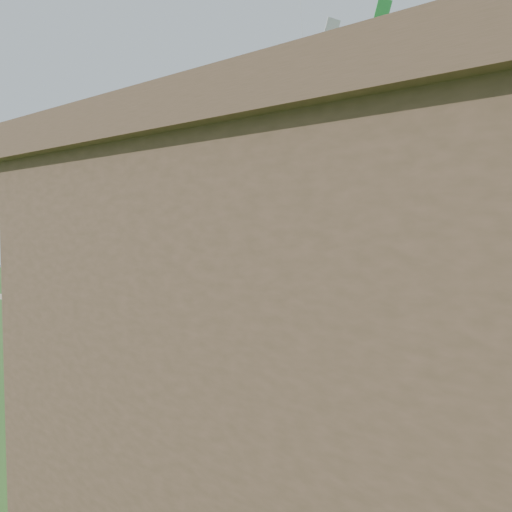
# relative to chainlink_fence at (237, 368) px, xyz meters

# --- Properties ---
(ground) EXTENTS (160.00, 160.00, 0.00)m
(ground) POSITION_rel_chainlink_fence_xyz_m (0.00, -6.00, -0.55)
(ground) COLOR #26511C
(ground) RESTS_ON ground
(sand_beach) EXTENTS (72.00, 20.00, 0.02)m
(sand_beach) POSITION_rel_chainlink_fence_xyz_m (0.00, 16.00, -0.55)
(sand_beach) COLOR tan
(sand_beach) RESTS_ON ground
(ocean) EXTENTS (160.00, 68.00, 0.02)m
(ocean) POSITION_rel_chainlink_fence_xyz_m (0.00, 60.00, -0.55)
(ocean) COLOR slate
(ocean) RESTS_ON ground
(chainlink_fence) EXTENTS (36.20, 0.20, 1.25)m
(chainlink_fence) POSITION_rel_chainlink_fence_xyz_m (0.00, 0.00, 0.00)
(chainlink_fence) COLOR brown
(chainlink_fence) RESTS_ON ground
(picnic_table) EXTENTS (1.66, 1.30, 0.67)m
(picnic_table) POSITION_rel_chainlink_fence_xyz_m (2.24, -3.21, -0.21)
(picnic_table) COLOR brown
(picnic_table) RESTS_ON ground
(octopus_kite) EXTENTS (4.36, 3.47, 8.01)m
(octopus_kite) POSITION_rel_chainlink_fence_xyz_m (-3.91, 7.57, 11.60)
(octopus_kite) COLOR red
(kite_white) EXTENTS (1.99, 1.76, 2.48)m
(kite_white) POSITION_rel_chainlink_fence_xyz_m (-1.16, 11.05, 17.37)
(kite_white) COLOR silver
(kite_green) EXTENTS (2.33, 2.09, 3.18)m
(kite_green) POSITION_rel_chainlink_fence_xyz_m (1.36, 12.89, 18.15)
(kite_green) COLOR green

